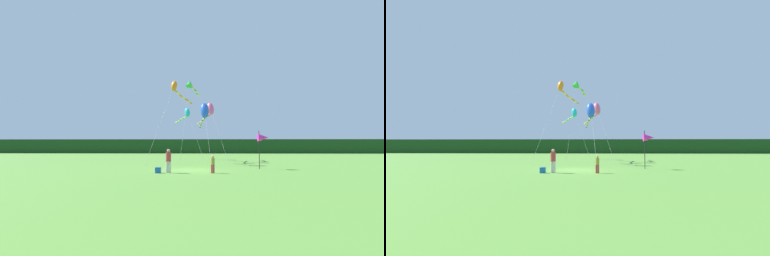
% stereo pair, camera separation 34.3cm
% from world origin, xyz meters
% --- Properties ---
extents(ground_plane, '(120.00, 120.00, 0.00)m').
position_xyz_m(ground_plane, '(0.00, 0.00, 0.00)').
color(ground_plane, '#5B9338').
extents(distant_treeline, '(108.00, 3.72, 3.44)m').
position_xyz_m(distant_treeline, '(0.00, 45.00, 1.72)').
color(distant_treeline, '#193D19').
rests_on(distant_treeline, ground).
extents(person_adult, '(0.38, 0.38, 1.75)m').
position_xyz_m(person_adult, '(-1.49, -2.22, 0.98)').
color(person_adult, silver).
rests_on(person_adult, ground).
extents(person_child, '(0.28, 0.28, 1.29)m').
position_xyz_m(person_child, '(1.75, -2.31, 0.72)').
color(person_child, '#B23338').
rests_on(person_child, ground).
extents(cooler_box, '(0.41, 0.35, 0.42)m').
position_xyz_m(cooler_box, '(-2.23, -2.34, 0.21)').
color(cooler_box, '#1959B2').
rests_on(cooler_box, ground).
extents(banner_flag_pole, '(0.90, 0.70, 3.27)m').
position_xyz_m(banner_flag_pole, '(6.26, 1.30, 2.65)').
color(banner_flag_pole, black).
rests_on(banner_flag_pole, ground).
extents(kite_green, '(2.40, 7.19, 11.05)m').
position_xyz_m(kite_green, '(-0.47, 14.31, 10.31)').
color(kite_green, '#B2B2B2').
rests_on(kite_green, ground).
extents(kite_orange, '(4.60, 9.32, 10.01)m').
position_xyz_m(kite_orange, '(-2.09, 10.72, 9.00)').
color(kite_orange, '#B2B2B2').
rests_on(kite_orange, ground).
extents(kite_rainbow, '(3.52, 7.44, 7.42)m').
position_xyz_m(kite_rainbow, '(2.03, 11.13, 6.35)').
color(kite_rainbow, '#B2B2B2').
rests_on(kite_rainbow, ground).
extents(kite_blue, '(1.15, 6.41, 6.65)m').
position_xyz_m(kite_blue, '(1.31, 6.41, 5.58)').
color(kite_blue, '#B2B2B2').
rests_on(kite_blue, ground).
extents(kite_cyan, '(4.37, 5.76, 7.54)m').
position_xyz_m(kite_cyan, '(-1.12, 16.81, 6.62)').
color(kite_cyan, '#B2B2B2').
rests_on(kite_cyan, ground).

